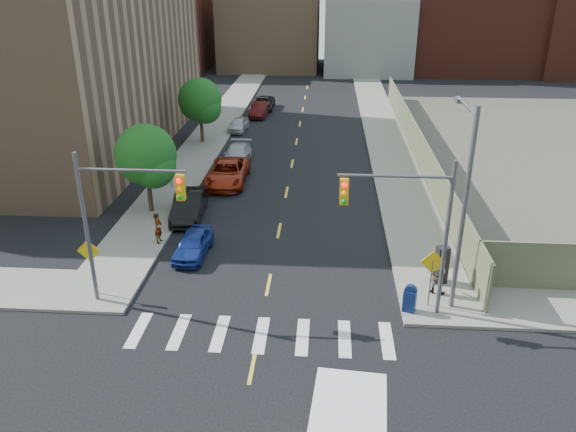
# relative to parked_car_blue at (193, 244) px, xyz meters

# --- Properties ---
(ground) EXTENTS (160.00, 160.00, 0.00)m
(ground) POSITION_rel_parked_car_blue_xyz_m (4.20, -10.72, -0.64)
(ground) COLOR black
(ground) RESTS_ON ground
(sidewalk_nw) EXTENTS (3.50, 73.00, 0.15)m
(sidewalk_nw) POSITION_rel_parked_car_blue_xyz_m (-3.55, 30.78, -0.57)
(sidewalk_nw) COLOR gray
(sidewalk_nw) RESTS_ON ground
(sidewalk_ne) EXTENTS (3.50, 73.00, 0.15)m
(sidewalk_ne) POSITION_rel_parked_car_blue_xyz_m (11.95, 30.78, -0.57)
(sidewalk_ne) COLOR gray
(sidewalk_ne) RESTS_ON ground
(fence_north) EXTENTS (0.12, 44.00, 2.50)m
(fence_north) POSITION_rel_parked_car_blue_xyz_m (13.80, 17.28, 0.61)
(fence_north) COLOR #666949
(fence_north) RESTS_ON ground
(building_nw) EXTENTS (22.00, 30.00, 16.00)m
(building_nw) POSITION_rel_parked_car_blue_xyz_m (-17.80, 19.28, 7.36)
(building_nw) COLOR #8C6B4C
(building_nw) RESTS_ON ground
(bg_bldg_west) EXTENTS (14.00, 18.00, 12.00)m
(bg_bldg_west) POSITION_rel_parked_car_blue_xyz_m (-17.80, 59.28, 5.36)
(bg_bldg_west) COLOR #592319
(bg_bldg_west) RESTS_ON ground
(bg_bldg_midwest) EXTENTS (14.00, 16.00, 15.00)m
(bg_bldg_midwest) POSITION_rel_parked_car_blue_xyz_m (-1.80, 61.28, 6.86)
(bg_bldg_midwest) COLOR #8C6B4C
(bg_bldg_midwest) RESTS_ON ground
(bg_bldg_center) EXTENTS (12.00, 16.00, 10.00)m
(bg_bldg_center) POSITION_rel_parked_car_blue_xyz_m (12.20, 59.28, 4.36)
(bg_bldg_center) COLOR gray
(bg_bldg_center) RESTS_ON ground
(bg_bldg_east) EXTENTS (18.00, 18.00, 16.00)m
(bg_bldg_east) POSITION_rel_parked_car_blue_xyz_m (26.20, 61.28, 7.36)
(bg_bldg_east) COLOR #592319
(bg_bldg_east) RESTS_ON ground
(signal_nw) EXTENTS (4.59, 0.30, 7.00)m
(signal_nw) POSITION_rel_parked_car_blue_xyz_m (-1.78, -4.72, 3.89)
(signal_nw) COLOR #59595E
(signal_nw) RESTS_ON ground
(signal_ne) EXTENTS (4.59, 0.30, 7.00)m
(signal_ne) POSITION_rel_parked_car_blue_xyz_m (10.18, -4.72, 3.89)
(signal_ne) COLOR #59595E
(signal_ne) RESTS_ON ground
(streetlight_ne) EXTENTS (0.25, 3.70, 9.00)m
(streetlight_ne) POSITION_rel_parked_car_blue_xyz_m (12.40, -3.82, 4.58)
(streetlight_ne) COLOR #59595E
(streetlight_ne) RESTS_ON ground
(warn_sign_nw) EXTENTS (1.06, 0.06, 2.83)m
(warn_sign_nw) POSITION_rel_parked_car_blue_xyz_m (-3.60, -4.22, 1.35)
(warn_sign_nw) COLOR #59595E
(warn_sign_nw) RESTS_ON ground
(warn_sign_ne) EXTENTS (1.06, 0.06, 2.83)m
(warn_sign_ne) POSITION_rel_parked_car_blue_xyz_m (11.40, -4.22, 1.35)
(warn_sign_ne) COLOR #59595E
(warn_sign_ne) RESTS_ON ground
(warn_sign_midwest) EXTENTS (1.06, 0.06, 2.83)m
(warn_sign_midwest) POSITION_rel_parked_car_blue_xyz_m (-3.60, 9.28, 1.35)
(warn_sign_midwest) COLOR #59595E
(warn_sign_midwest) RESTS_ON ground
(tree_west_near) EXTENTS (3.66, 3.64, 5.52)m
(tree_west_near) POSITION_rel_parked_car_blue_xyz_m (-3.80, 5.33, 2.84)
(tree_west_near) COLOR #332114
(tree_west_near) RESTS_ON ground
(tree_west_far) EXTENTS (3.66, 3.64, 5.52)m
(tree_west_far) POSITION_rel_parked_car_blue_xyz_m (-3.80, 20.33, 2.84)
(tree_west_far) COLOR #332114
(tree_west_far) RESTS_ON ground
(parked_car_blue) EXTENTS (1.70, 3.84, 1.28)m
(parked_car_blue) POSITION_rel_parked_car_blue_xyz_m (0.00, 0.00, 0.00)
(parked_car_blue) COLOR navy
(parked_car_blue) RESTS_ON ground
(parked_car_black) EXTENTS (1.99, 4.86, 1.56)m
(parked_car_black) POSITION_rel_parked_car_blue_xyz_m (-1.30, 4.76, 0.14)
(parked_car_black) COLOR black
(parked_car_black) RESTS_ON ground
(parked_car_red) EXTENTS (2.61, 5.63, 1.56)m
(parked_car_red) POSITION_rel_parked_car_blue_xyz_m (0.00, 10.73, 0.14)
(parked_car_red) COLOR maroon
(parked_car_red) RESTS_ON ground
(parked_car_silver) EXTENTS (1.99, 4.75, 1.37)m
(parked_car_silver) POSITION_rel_parked_car_blue_xyz_m (0.00, 15.01, 0.04)
(parked_car_silver) COLOR #A3A5AA
(parked_car_silver) RESTS_ON ground
(parked_car_white) EXTENTS (1.75, 3.72, 1.23)m
(parked_car_white) POSITION_rel_parked_car_blue_xyz_m (-1.30, 24.33, -0.03)
(parked_car_white) COLOR #B8B8B8
(parked_car_white) RESTS_ON ground
(parked_car_maroon) EXTENTS (1.75, 4.36, 1.41)m
(parked_car_maroon) POSITION_rel_parked_car_blue_xyz_m (0.00, 30.01, 0.06)
(parked_car_maroon) COLOR #3E0D0C
(parked_car_maroon) RESTS_ON ground
(parked_car_grey) EXTENTS (2.21, 4.70, 1.30)m
(parked_car_grey) POSITION_rel_parked_car_blue_xyz_m (0.00, 33.15, 0.01)
(parked_car_grey) COLOR black
(parked_car_grey) RESTS_ON ground
(mailbox) EXTENTS (0.63, 0.56, 1.28)m
(mailbox) POSITION_rel_parked_car_blue_xyz_m (10.50, -4.72, 0.13)
(mailbox) COLOR #0D1E50
(mailbox) RESTS_ON sidewalk_ne
(payphone) EXTENTS (0.64, 0.57, 1.85)m
(payphone) POSITION_rel_parked_car_blue_xyz_m (12.27, -2.16, 0.43)
(payphone) COLOR black
(payphone) RESTS_ON sidewalk_ne
(pedestrian_west) EXTENTS (0.46, 0.65, 1.68)m
(pedestrian_west) POSITION_rel_parked_car_blue_xyz_m (-2.10, 1.07, 0.35)
(pedestrian_west) COLOR gray
(pedestrian_west) RESTS_ON sidewalk_nw
(pedestrian_east) EXTENTS (1.09, 0.97, 1.85)m
(pedestrian_east) POSITION_rel_parked_car_blue_xyz_m (11.89, -3.08, 0.43)
(pedestrian_east) COLOR gray
(pedestrian_east) RESTS_ON sidewalk_ne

